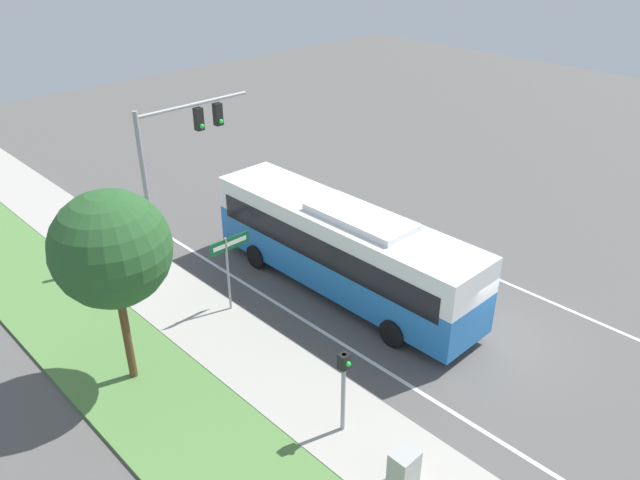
{
  "coord_description": "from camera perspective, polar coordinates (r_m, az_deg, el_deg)",
  "views": [
    {
      "loc": [
        -15.53,
        -8.16,
        12.66
      ],
      "look_at": [
        -1.4,
        6.42,
        1.77
      ],
      "focal_mm": 35.0,
      "sensor_mm": 36.0,
      "label": 1
    }
  ],
  "objects": [
    {
      "name": "bus",
      "position": [
        22.42,
        2.02,
        -0.44
      ],
      "size": [
        2.64,
        11.28,
        3.46
      ],
      "color": "#236BB7",
      "rests_on": "ground_plane"
    },
    {
      "name": "utility_cabinet",
      "position": [
        16.17,
        7.67,
        -20.1
      ],
      "size": [
        0.66,
        0.55,
        1.07
      ],
      "color": "#A8A8A3",
      "rests_on": "sidewalk"
    },
    {
      "name": "street_sign",
      "position": [
        21.38,
        -8.31,
        -1.65
      ],
      "size": [
        1.6,
        0.08,
        2.93
      ],
      "color": "#939399",
      "rests_on": "ground_plane"
    },
    {
      "name": "sidewalk",
      "position": [
        17.68,
        3.47,
        -17.33
      ],
      "size": [
        2.8,
        80.0,
        0.12
      ],
      "color": "#ADA89E",
      "rests_on": "ground_plane"
    },
    {
      "name": "ground_plane",
      "position": [
        21.64,
        14.83,
        -8.72
      ],
      "size": [
        80.0,
        80.0,
        0.0
      ],
      "primitive_type": "plane",
      "color": "#565451"
    },
    {
      "name": "pedestrian_signal",
      "position": [
        16.56,
        2.18,
        -12.64
      ],
      "size": [
        0.28,
        0.34,
        2.66
      ],
      "color": "#939399",
      "rests_on": "ground_plane"
    },
    {
      "name": "signal_gantry",
      "position": [
        25.11,
        -13.01,
        8.13
      ],
      "size": [
        5.11,
        0.41,
        6.16
      ],
      "color": "#939399",
      "rests_on": "ground_plane"
    },
    {
      "name": "lane_divider_near",
      "position": [
        19.22,
        8.89,
        -13.42
      ],
      "size": [
        0.14,
        30.0,
        0.01
      ],
      "color": "silver",
      "rests_on": "ground_plane"
    },
    {
      "name": "lane_divider_far",
      "position": [
        24.35,
        19.4,
        -4.93
      ],
      "size": [
        0.14,
        30.0,
        0.01
      ],
      "color": "silver",
      "rests_on": "ground_plane"
    },
    {
      "name": "roadside_tree",
      "position": [
        17.78,
        -18.55,
        -0.81
      ],
      "size": [
        3.31,
        3.31,
        6.05
      ],
      "color": "brown",
      "rests_on": "grass_verge"
    }
  ]
}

